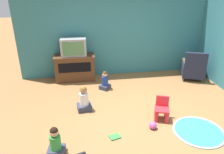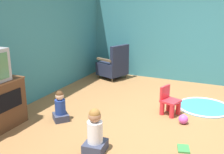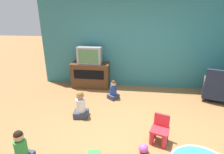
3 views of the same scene
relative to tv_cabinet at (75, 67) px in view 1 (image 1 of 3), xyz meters
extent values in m
plane|color=olive|center=(1.42, -2.27, -0.39)|extent=(30.00, 30.00, 0.00)
cube|color=teal|center=(1.24, 0.32, 0.90)|extent=(5.66, 0.12, 2.60)
cube|color=#4C2D19|center=(0.00, 0.00, -0.01)|extent=(1.12, 0.47, 0.76)
cube|color=brown|center=(0.00, 0.00, 0.36)|extent=(1.15, 0.48, 0.02)
cube|color=black|center=(0.00, -0.24, 0.08)|extent=(0.90, 0.01, 0.27)
cube|color=#939399|center=(0.00, -0.04, 0.62)|extent=(0.70, 0.32, 0.49)
cube|color=#47754C|center=(0.00, -0.20, 0.62)|extent=(0.58, 0.02, 0.39)
cylinder|color=brown|center=(3.79, -0.30, -0.34)|extent=(0.04, 0.04, 0.10)
cylinder|color=brown|center=(3.29, -0.12, -0.34)|extent=(0.04, 0.04, 0.10)
cylinder|color=brown|center=(3.62, -0.78, -0.34)|extent=(0.04, 0.04, 0.10)
cylinder|color=brown|center=(3.12, -0.60, -0.34)|extent=(0.04, 0.04, 0.10)
cube|color=#1E2338|center=(3.46, -0.45, -0.13)|extent=(0.78, 0.77, 0.33)
cube|color=#1E2338|center=(3.37, -0.69, 0.27)|extent=(0.59, 0.29, 0.46)
cube|color=brown|center=(3.72, -0.54, 0.14)|extent=(0.23, 0.50, 0.05)
cube|color=brown|center=(3.20, -0.36, 0.14)|extent=(0.23, 0.50, 0.05)
cylinder|color=red|center=(1.66, -2.40, -0.26)|extent=(0.08, 0.08, 0.27)
cylinder|color=red|center=(1.87, -2.46, -0.26)|extent=(0.08, 0.08, 0.27)
cylinder|color=red|center=(1.73, -2.21, -0.26)|extent=(0.08, 0.08, 0.27)
cylinder|color=red|center=(1.93, -2.28, -0.26)|extent=(0.08, 0.08, 0.27)
cube|color=red|center=(1.80, -2.34, -0.14)|extent=(0.37, 0.36, 0.04)
cube|color=red|center=(1.84, -2.22, -0.01)|extent=(0.26, 0.12, 0.23)
cylinder|color=teal|center=(2.38, -2.85, -0.39)|extent=(0.99, 0.99, 0.01)
torus|color=silver|center=(2.38, -2.85, -0.38)|extent=(0.99, 0.99, 0.04)
cube|color=#33384C|center=(-0.33, -3.04, -0.33)|extent=(0.30, 0.27, 0.12)
cylinder|color=#2D8C3F|center=(-0.33, -3.04, -0.14)|extent=(0.18, 0.18, 0.26)
sphere|color=tan|center=(-0.33, -3.04, 0.06)|extent=(0.15, 0.15, 0.15)
sphere|color=black|center=(-0.33, -3.04, 0.09)|extent=(0.14, 0.14, 0.14)
cube|color=#33384C|center=(0.79, -0.73, -0.33)|extent=(0.35, 0.35, 0.12)
cylinder|color=navy|center=(0.79, -0.73, -0.15)|extent=(0.17, 0.17, 0.25)
sphere|color=#D8AD8C|center=(0.79, -0.73, 0.04)|extent=(0.14, 0.14, 0.14)
sphere|color=#472D19|center=(0.79, -0.73, 0.06)|extent=(0.13, 0.13, 0.13)
cube|color=#33384C|center=(0.19, -1.71, -0.33)|extent=(0.34, 0.30, 0.14)
cylinder|color=silver|center=(0.19, -1.71, -0.11)|extent=(0.20, 0.20, 0.29)
sphere|color=#9E7051|center=(0.19, -1.71, 0.11)|extent=(0.16, 0.16, 0.16)
sphere|color=olive|center=(0.19, -1.71, 0.14)|extent=(0.15, 0.15, 0.15)
sphere|color=#CC4CB2|center=(1.52, -2.61, -0.32)|extent=(0.15, 0.15, 0.15)
cube|color=#337F3D|center=(0.72, -2.76, -0.38)|extent=(0.24, 0.20, 0.02)
cube|color=black|center=(0.09, -3.11, -0.38)|extent=(0.16, 0.08, 0.02)
camera|label=1|loc=(0.17, -6.02, 2.33)|focal=35.00mm
camera|label=2|loc=(-2.50, -3.20, 1.51)|focal=42.00mm
camera|label=3|loc=(1.31, -4.95, 1.74)|focal=28.00mm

